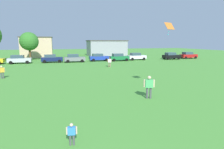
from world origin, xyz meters
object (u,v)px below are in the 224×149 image
(parked_car_gray_3, at_px, (74,58))
(parked_car_navy_2, at_px, (52,58))
(child_kite_flyer, at_px, (72,132))
(adult_bystander, at_px, (149,85))
(parked_car_blue_4, at_px, (99,57))
(kite, at_px, (169,27))
(parked_car_white_6, at_px, (136,56))
(tree_far_right, at_px, (29,41))
(bystander_near_trees, at_px, (2,71))
(parked_car_red_8, at_px, (188,55))
(parked_car_silver_1, at_px, (19,59))
(parked_car_black_7, at_px, (171,56))
(parked_car_green_5, at_px, (119,57))
(bystander_midfield, at_px, (110,61))

(parked_car_gray_3, bearing_deg, parked_car_navy_2, 170.31)
(child_kite_flyer, relative_size, parked_car_navy_2, 0.23)
(adult_bystander, distance_m, parked_car_blue_4, 28.55)
(kite, relative_size, parked_car_white_6, 0.24)
(tree_far_right, bearing_deg, bystander_near_trees, -90.94)
(parked_car_gray_3, height_order, parked_car_red_8, same)
(parked_car_silver_1, height_order, parked_car_black_7, same)
(parked_car_gray_3, distance_m, parked_car_red_8, 28.99)
(adult_bystander, distance_m, parked_car_silver_1, 31.29)
(parked_car_green_5, distance_m, parked_car_white_6, 4.79)
(parked_car_blue_4, bearing_deg, adult_bystander, -94.71)
(child_kite_flyer, bearing_deg, bystander_midfield, 79.66)
(adult_bystander, xyz_separation_m, parked_car_green_5, (6.75, 27.47, -0.19))
(child_kite_flyer, bearing_deg, bystander_near_trees, 120.70)
(parked_car_black_7, bearing_deg, parked_car_gray_3, 179.73)
(parked_car_silver_1, relative_size, tree_far_right, 0.67)
(bystander_midfield, xyz_separation_m, parked_car_black_7, (18.39, 9.48, -0.13))
(adult_bystander, height_order, parked_car_black_7, adult_bystander)
(bystander_midfield, relative_size, parked_car_navy_2, 0.39)
(adult_bystander, height_order, kite, kite)
(parked_car_silver_1, distance_m, parked_car_black_7, 34.13)
(parked_car_black_7, bearing_deg, tree_far_right, 168.85)
(parked_car_white_6, bearing_deg, parked_car_blue_4, 179.49)
(parked_car_blue_4, bearing_deg, parked_car_gray_3, -170.82)
(child_kite_flyer, relative_size, parked_car_black_7, 0.23)
(adult_bystander, relative_size, bystander_near_trees, 1.15)
(child_kite_flyer, distance_m, parked_car_black_7, 41.89)
(kite, bearing_deg, child_kite_flyer, -142.84)
(bystander_near_trees, distance_m, parked_car_silver_1, 16.20)
(child_kite_flyer, height_order, bystander_midfield, bystander_midfield)
(parked_car_navy_2, relative_size, parked_car_blue_4, 1.00)
(parked_car_gray_3, height_order, parked_car_black_7, same)
(adult_bystander, relative_size, kite, 1.70)
(parked_car_blue_4, bearing_deg, parked_car_green_5, -12.65)
(parked_car_silver_1, relative_size, parked_car_gray_3, 1.00)
(parked_car_silver_1, bearing_deg, parked_car_blue_4, 1.32)
(kite, relative_size, tree_far_right, 0.16)
(tree_far_right, bearing_deg, parked_car_green_5, -18.56)
(child_kite_flyer, bearing_deg, parked_car_silver_1, 112.05)
(adult_bystander, bearing_deg, parked_car_green_5, -84.05)
(bystander_near_trees, bearing_deg, tree_far_right, 58.42)
(kite, bearing_deg, parked_car_gray_3, 102.14)
(bystander_near_trees, bearing_deg, parked_car_silver_1, 62.66)
(adult_bystander, distance_m, parked_car_gray_3, 27.75)
(adult_bystander, relative_size, parked_car_gray_3, 0.41)
(parked_car_silver_1, distance_m, parked_car_gray_3, 10.68)
(bystander_near_trees, height_order, parked_car_white_6, parked_car_white_6)
(child_kite_flyer, xyz_separation_m, parked_car_red_8, (31.99, 33.20, 0.28))
(bystander_midfield, xyz_separation_m, parked_car_red_8, (23.91, 10.21, -0.13))
(bystander_near_trees, bearing_deg, parked_car_black_7, -5.54)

